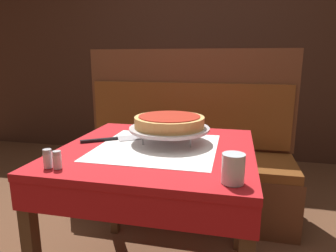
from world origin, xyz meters
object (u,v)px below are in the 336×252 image
object	(u,v)px
booth_bench	(184,167)
pizza_server	(114,139)
dining_table_front	(157,166)
condiment_caddy	(180,94)
salt_shaker	(48,159)
deep_dish_pizza	(169,122)
pizza_pan_stand	(169,129)
dining_table_rear	(174,109)
pepper_shaker	(57,160)
water_glass_near	(233,168)

from	to	relation	value
booth_bench	pizza_server	distance (m)	0.87
dining_table_front	condiment_caddy	size ratio (longest dim) A/B	5.69
dining_table_front	salt_shaker	xyz separation A→B (m)	(-0.32, -0.35, 0.13)
salt_shaker	deep_dish_pizza	bearing A→B (deg)	49.88
dining_table_front	salt_shaker	bearing A→B (deg)	-133.07
pizza_pan_stand	dining_table_rear	bearing A→B (deg)	100.89
dining_table_rear	pizza_server	distance (m)	1.62
dining_table_rear	condiment_caddy	world-z (taller)	condiment_caddy
pizza_pan_stand	condiment_caddy	xyz separation A→B (m)	(-0.25, 1.61, -0.03)
deep_dish_pizza	pizza_pan_stand	bearing A→B (deg)	-90.00
dining_table_front	booth_bench	bearing A→B (deg)	90.67
dining_table_front	pizza_pan_stand	distance (m)	0.18
pizza_server	salt_shaker	xyz separation A→B (m)	(-0.09, -0.42, 0.03)
salt_shaker	pepper_shaker	distance (m)	0.04
booth_bench	condiment_caddy	world-z (taller)	booth_bench
pizza_server	water_glass_near	bearing A→B (deg)	-35.19
pizza_pan_stand	deep_dish_pizza	xyz separation A→B (m)	(0.00, 0.00, 0.04)
pizza_server	pepper_shaker	world-z (taller)	pepper_shaker
pizza_server	pepper_shaker	bearing A→B (deg)	-96.65
dining_table_front	condiment_caddy	world-z (taller)	condiment_caddy
pepper_shaker	water_glass_near	bearing A→B (deg)	0.68
dining_table_rear	deep_dish_pizza	xyz separation A→B (m)	(0.31, -1.60, 0.21)
condiment_caddy	dining_table_rear	bearing A→B (deg)	-168.87
dining_table_front	pepper_shaker	xyz separation A→B (m)	(-0.29, -0.35, 0.12)
dining_table_rear	pizza_server	xyz separation A→B (m)	(0.03, -1.61, 0.11)
dining_table_front	water_glass_near	distance (m)	0.50
pepper_shaker	pizza_pan_stand	bearing A→B (deg)	53.06
salt_shaker	dining_table_rear	bearing A→B (deg)	88.43
pepper_shaker	pizza_server	bearing A→B (deg)	83.35
pizza_server	pizza_pan_stand	bearing A→B (deg)	3.19
dining_table_front	pepper_shaker	size ratio (longest dim) A/B	13.04
pizza_server	condiment_caddy	distance (m)	1.63
deep_dish_pizza	dining_table_rear	bearing A→B (deg)	100.89
water_glass_near	pepper_shaker	size ratio (longest dim) A/B	1.49
salt_shaker	booth_bench	bearing A→B (deg)	74.71
dining_table_rear	salt_shaker	size ratio (longest dim) A/B	11.47
dining_table_rear	booth_bench	distance (m)	0.96
deep_dish_pizza	dining_table_front	bearing A→B (deg)	-114.80
dining_table_rear	deep_dish_pizza	size ratio (longest dim) A/B	2.43
dining_table_front	water_glass_near	xyz separation A→B (m)	(0.34, -0.34, 0.14)
salt_shaker	pepper_shaker	world-z (taller)	salt_shaker
pizza_server	booth_bench	bearing A→B (deg)	72.84
booth_bench	pizza_server	size ratio (longest dim) A/B	5.65
pepper_shaker	condiment_caddy	size ratio (longest dim) A/B	0.44
dining_table_rear	pepper_shaker	world-z (taller)	pepper_shaker
water_glass_near	pepper_shaker	xyz separation A→B (m)	(-0.63, -0.01, -0.02)
dining_table_rear	water_glass_near	bearing A→B (deg)	-73.19
dining_table_rear	salt_shaker	xyz separation A→B (m)	(-0.06, -2.03, 0.14)
condiment_caddy	pepper_shaker	bearing A→B (deg)	-92.21
dining_table_rear	condiment_caddy	bearing A→B (deg)	11.13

